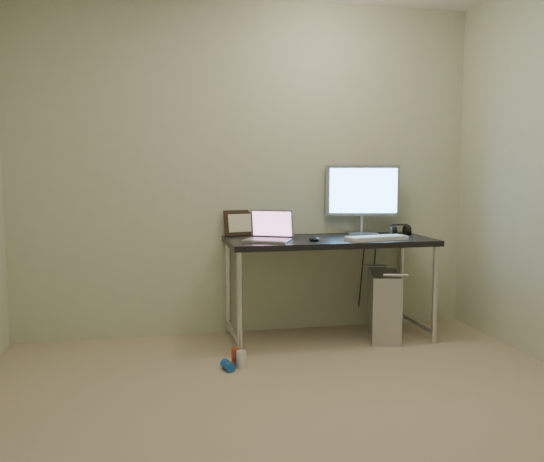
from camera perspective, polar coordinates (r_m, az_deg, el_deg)
The scene contains 17 objects.
floor at distance 3.16m, azimuth 3.52°, elevation -17.61°, with size 3.50×3.50×0.00m, color tan.
wall_back at distance 4.61m, azimuth -2.21°, elevation 5.81°, with size 3.50×0.02×2.50m, color beige.
desk at distance 4.45m, azimuth 5.37°, elevation -1.75°, with size 1.49×0.65×0.75m.
tower_computer at distance 4.60m, azimuth 10.51°, elevation -6.91°, with size 0.33×0.51×0.52m.
cable_a at distance 4.87m, azimuth 8.42°, elevation -4.30°, with size 0.01×0.01×0.70m, color black.
cable_b at distance 4.89m, azimuth 9.49°, elevation -4.52°, with size 0.01×0.01×0.72m, color black.
can_red at distance 3.97m, azimuth -3.40°, elevation -11.74°, with size 0.06×0.06×0.11m, color #B13C1C.
can_white at distance 3.91m, azimuth -2.91°, elevation -12.00°, with size 0.06×0.06×0.11m, color silver.
can_blue at distance 3.89m, azimuth -4.17°, elevation -12.51°, with size 0.06×0.06×0.11m, color blue.
laptop at distance 4.25m, azimuth -0.26°, elevation -0.27°, with size 0.40×0.37×0.22m.
monitor at distance 4.74m, azimuth 8.52°, elevation 3.48°, with size 0.56×0.21×0.53m.
keyboard at distance 4.38m, azimuth 9.79°, elevation -0.66°, with size 0.45×0.15×0.03m, color white.
mouse_right at distance 4.53m, azimuth 12.24°, elevation -0.43°, with size 0.07×0.11×0.04m, color black.
mouse_left at distance 4.28m, azimuth 3.99°, elevation -0.66°, with size 0.07×0.12×0.04m, color black.
headphones at distance 4.76m, azimuth 11.95°, elevation -0.00°, with size 0.16×0.10×0.10m.
picture_frame at distance 4.59m, azimuth -3.05°, elevation 0.77°, with size 0.24×0.03×0.19m, color black.
webcam at distance 4.58m, azimuth 0.38°, elevation 0.73°, with size 0.05×0.04×0.13m.
Camera 1 is at (-0.78, -2.79, 1.26)m, focal length 40.00 mm.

